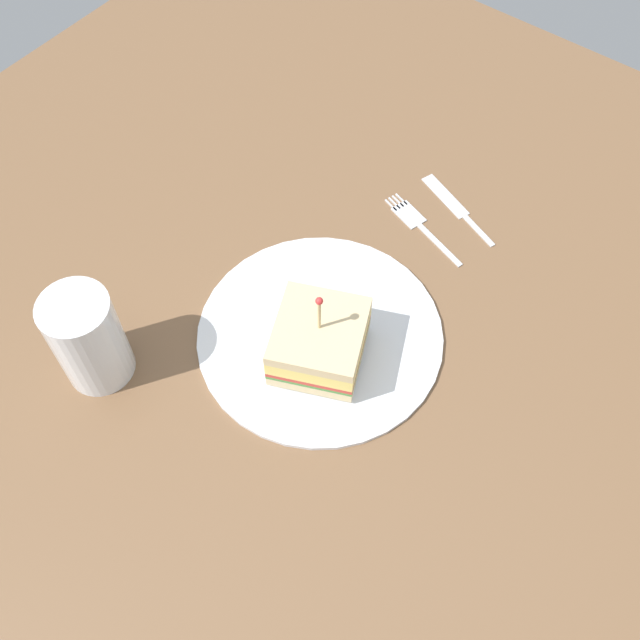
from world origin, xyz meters
TOP-DOWN VIEW (x-y plane):
  - ground_plane at (0.00, 0.00)cm, footprint 112.65×112.65cm
  - plate at (0.00, 0.00)cm, footprint 24.21×24.21cm
  - sandwich_half_center at (1.53, -2.11)cm, footprint 10.97×11.24cm
  - drink_glass at (-14.52, -15.53)cm, footprint 6.42×6.42cm
  - fork at (-0.44, 17.93)cm, footprint 11.63×4.56cm
  - knife at (1.72, 22.48)cm, footprint 11.42×5.14cm

SIDE VIEW (x-z plane):
  - ground_plane at x=0.00cm, z-range -2.00..0.00cm
  - fork at x=-0.44cm, z-range 0.00..0.35cm
  - knife at x=1.72cm, z-range 0.00..0.35cm
  - plate at x=0.00cm, z-range 0.00..0.93cm
  - sandwich_half_center at x=1.53cm, z-range -1.33..8.10cm
  - drink_glass at x=-14.52cm, z-range -0.68..9.80cm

